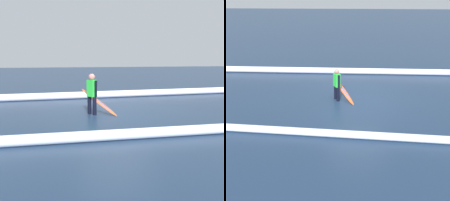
{
  "view_description": "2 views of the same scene",
  "coord_description": "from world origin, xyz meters",
  "views": [
    {
      "loc": [
        2.99,
        9.92,
        1.93
      ],
      "look_at": [
        0.89,
        2.49,
        0.82
      ],
      "focal_mm": 46.0,
      "sensor_mm": 36.0,
      "label": 1
    },
    {
      "loc": [
        0.14,
        11.74,
        4.63
      ],
      "look_at": [
        0.79,
        1.9,
        0.67
      ],
      "focal_mm": 44.81,
      "sensor_mm": 36.0,
      "label": 2
    }
  ],
  "objects": [
    {
      "name": "ground_plane",
      "position": [
        0.0,
        0.0,
        0.0
      ],
      "size": [
        120.37,
        120.37,
        0.0
      ],
      "primitive_type": "plane",
      "color": "#1D314C"
    },
    {
      "name": "surfer",
      "position": [
        0.96,
        0.15,
        0.8
      ],
      "size": [
        0.34,
        0.54,
        1.43
      ],
      "rotation": [
        0.0,
        0.0,
        2.05
      ],
      "color": "black",
      "rests_on": "ground_plane"
    },
    {
      "name": "surfboard",
      "position": [
        0.69,
        0.01,
        0.42
      ],
      "size": [
        1.16,
        1.52,
        0.87
      ],
      "color": "#E55926",
      "rests_on": "ground_plane"
    },
    {
      "name": "wave_crest_foreground",
      "position": [
        2.04,
        -3.99,
        0.17
      ],
      "size": [
        21.26,
        0.53,
        0.35
      ],
      "primitive_type": "cylinder",
      "rotation": [
        0.0,
        1.57,
        0.01
      ],
      "color": "white",
      "rests_on": "ground_plane"
    },
    {
      "name": "wave_crest_midground",
      "position": [
        2.18,
        3.45,
        0.13
      ],
      "size": [
        15.89,
        1.12,
        0.26
      ],
      "primitive_type": "cylinder",
      "rotation": [
        0.0,
        1.57,
        -0.05
      ],
      "color": "white",
      "rests_on": "ground_plane"
    }
  ]
}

